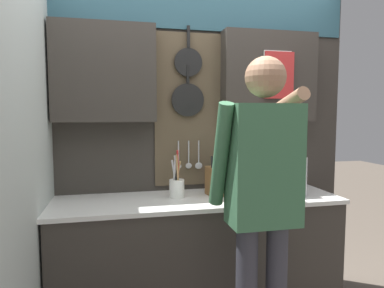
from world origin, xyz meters
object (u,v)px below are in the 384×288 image
object	(u,v)px
knife_block	(216,181)
person	(262,188)
microwave	(263,174)
utensil_crock	(177,186)

from	to	relation	value
knife_block	person	distance (m)	0.66
microwave	utensil_crock	xyz separation A→B (m)	(-0.66, 0.00, -0.06)
utensil_crock	person	xyz separation A→B (m)	(0.36, -0.65, 0.10)
microwave	person	bearing A→B (deg)	-114.55
microwave	person	size ratio (longest dim) A/B	0.28
microwave	utensil_crock	distance (m)	0.66
knife_block	person	bearing A→B (deg)	-83.50
microwave	person	distance (m)	0.72
knife_block	utensil_crock	size ratio (longest dim) A/B	0.86
knife_block	utensil_crock	xyz separation A→B (m)	(-0.29, -0.00, -0.02)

